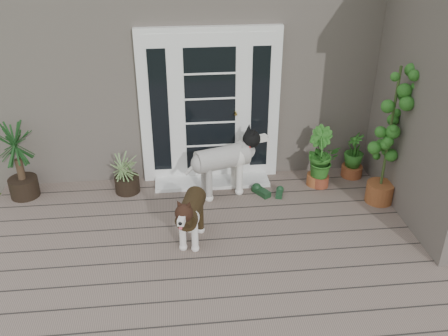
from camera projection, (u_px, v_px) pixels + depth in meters
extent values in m
cube|color=#6B5B4C|center=(247.00, 279.00, 5.29)|extent=(6.20, 4.60, 0.12)
cube|color=#665E54|center=(212.00, 43.00, 8.33)|extent=(7.40, 4.00, 3.10)
cube|color=white|center=(210.00, 107.00, 6.67)|extent=(1.90, 0.14, 2.15)
cube|color=white|center=(212.00, 181.00, 6.99)|extent=(1.60, 0.40, 0.05)
imported|color=#1F5317|center=(321.00, 168.00, 6.80)|extent=(0.55, 0.55, 0.56)
imported|color=#29621C|center=(318.00, 164.00, 6.82)|extent=(0.51, 0.51, 0.64)
imported|color=#185117|center=(353.00, 160.00, 7.07)|extent=(0.37, 0.37, 0.52)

